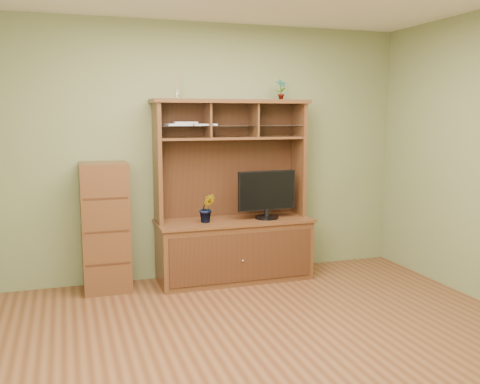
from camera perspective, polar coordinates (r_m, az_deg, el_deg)
name	(u,v)px	position (r m, az deg, el deg)	size (l,w,h in m)	color
room	(274,169)	(3.86, 3.68, 2.41)	(4.54, 4.04, 2.74)	#512C17
media_hutch	(233,231)	(5.68, -0.72, -4.17)	(1.66, 0.61, 1.90)	#4D2716
monitor	(267,193)	(5.65, 2.89, -0.15)	(0.65, 0.25, 0.51)	black
orchid_plant	(207,208)	(5.47, -3.54, -1.73)	(0.16, 0.13, 0.30)	#365B1F
top_plant	(281,90)	(5.82, 4.37, 10.84)	(0.12, 0.08, 0.22)	#3B6523
reed_diffuser	(177,89)	(5.49, -6.73, 10.88)	(0.05, 0.05, 0.26)	silver
magazines	(189,124)	(5.51, -5.49, 7.23)	(0.52, 0.21, 0.04)	silver
side_cabinet	(105,227)	(5.46, -14.17, -3.66)	(0.46, 0.42, 1.28)	#4D2716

